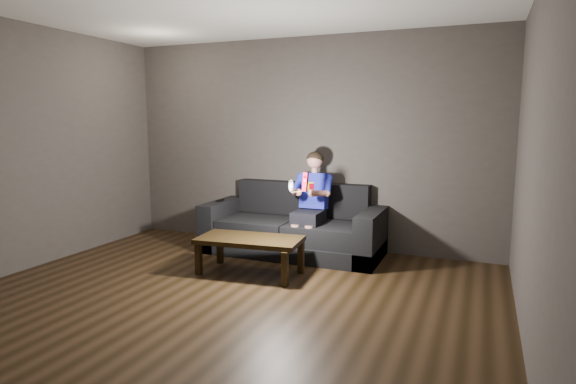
% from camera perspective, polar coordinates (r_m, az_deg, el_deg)
% --- Properties ---
extents(floor, '(5.00, 5.00, 0.00)m').
position_cam_1_polar(floor, '(4.34, -9.91, -13.90)').
color(floor, black).
rests_on(floor, ground).
extents(back_wall, '(5.00, 0.04, 2.70)m').
position_cam_1_polar(back_wall, '(6.28, 2.02, 5.77)').
color(back_wall, '#3F3835').
rests_on(back_wall, ground).
extents(right_wall, '(0.04, 5.00, 2.70)m').
position_cam_1_polar(right_wall, '(3.41, 27.78, 2.60)').
color(right_wall, '#3F3835').
rests_on(right_wall, ground).
extents(sofa, '(2.21, 0.95, 0.85)m').
position_cam_1_polar(sofa, '(6.04, 0.66, -4.60)').
color(sofa, black).
rests_on(sofa, floor).
extents(child, '(0.49, 0.60, 1.20)m').
position_cam_1_polar(child, '(5.82, 2.78, -0.45)').
color(child, black).
rests_on(child, sofa).
extents(wii_remote_red, '(0.06, 0.08, 0.21)m').
position_cam_1_polar(wii_remote_red, '(5.32, 2.07, 1.19)').
color(wii_remote_red, '#EC133E').
rests_on(wii_remote_red, child).
extents(nunchuk_white, '(0.08, 0.10, 0.15)m').
position_cam_1_polar(nunchuk_white, '(5.40, 0.36, 0.75)').
color(nunchuk_white, silver).
rests_on(nunchuk_white, child).
extents(wii_remote_black, '(0.05, 0.16, 0.03)m').
position_cam_1_polar(wii_remote_black, '(6.33, -8.00, -0.96)').
color(wii_remote_black, black).
rests_on(wii_remote_black, sofa).
extents(coffee_table, '(1.15, 0.65, 0.40)m').
position_cam_1_polar(coffee_table, '(5.20, -4.55, -5.98)').
color(coffee_table, black).
rests_on(coffee_table, floor).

